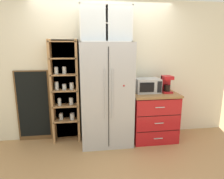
# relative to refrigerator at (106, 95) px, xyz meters

# --- Properties ---
(ground_plane) EXTENTS (10.72, 10.72, 0.00)m
(ground_plane) POSITION_rel_refrigerator_xyz_m (-0.00, -0.04, -0.90)
(ground_plane) COLOR tan
(wall_back_cream) EXTENTS (5.02, 0.10, 2.55)m
(wall_back_cream) POSITION_rel_refrigerator_xyz_m (-0.00, 0.36, 0.38)
(wall_back_cream) COLOR silver
(wall_back_cream) RESTS_ON ground
(refrigerator) EXTENTS (0.88, 0.64, 1.79)m
(refrigerator) POSITION_rel_refrigerator_xyz_m (0.00, 0.00, 0.00)
(refrigerator) COLOR #B7BABF
(refrigerator) RESTS_ON ground
(pantry_shelf_column) EXTENTS (0.53, 0.29, 1.85)m
(pantry_shelf_column) POSITION_rel_refrigerator_xyz_m (-0.73, 0.24, 0.05)
(pantry_shelf_column) COLOR brown
(pantry_shelf_column) RESTS_ON ground
(counter_cabinet) EXTENTS (0.83, 0.62, 0.90)m
(counter_cabinet) POSITION_rel_refrigerator_xyz_m (0.88, 0.01, -0.45)
(counter_cabinet) COLOR red
(counter_cabinet) RESTS_ON ground
(microwave) EXTENTS (0.44, 0.33, 0.26)m
(microwave) POSITION_rel_refrigerator_xyz_m (0.76, 0.06, 0.13)
(microwave) COLOR #B7BABF
(microwave) RESTS_ON counter_cabinet
(coffee_maker) EXTENTS (0.17, 0.20, 0.31)m
(coffee_maker) POSITION_rel_refrigerator_xyz_m (1.11, 0.02, 0.16)
(coffee_maker) COLOR red
(coffee_maker) RESTS_ON counter_cabinet
(mug_sage) EXTENTS (0.12, 0.08, 0.10)m
(mug_sage) POSITION_rel_refrigerator_xyz_m (0.88, -0.05, 0.05)
(mug_sage) COLOR #8CA37F
(mug_sage) RESTS_ON counter_cabinet
(mug_charcoal) EXTENTS (0.11, 0.07, 0.09)m
(mug_charcoal) POSITION_rel_refrigerator_xyz_m (0.88, 0.00, 0.05)
(mug_charcoal) COLOR #2D2D33
(mug_charcoal) RESTS_ON counter_cabinet
(bottle_clear) EXTENTS (0.06, 0.06, 0.25)m
(bottle_clear) POSITION_rel_refrigerator_xyz_m (0.88, -0.04, 0.11)
(bottle_clear) COLOR silver
(bottle_clear) RESTS_ON counter_cabinet
(bottle_green) EXTENTS (0.06, 0.06, 0.26)m
(bottle_green) POSITION_rel_refrigerator_xyz_m (0.88, -0.04, 0.11)
(bottle_green) COLOR #285B33
(bottle_green) RESTS_ON counter_cabinet
(upper_cabinet) EXTENTS (0.85, 0.32, 0.58)m
(upper_cabinet) POSITION_rel_refrigerator_xyz_m (-0.00, 0.05, 1.18)
(upper_cabinet) COLOR silver
(upper_cabinet) RESTS_ON refrigerator
(chalkboard_menu) EXTENTS (0.60, 0.04, 1.31)m
(chalkboard_menu) POSITION_rel_refrigerator_xyz_m (-1.31, 0.29, -0.24)
(chalkboard_menu) COLOR brown
(chalkboard_menu) RESTS_ON ground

